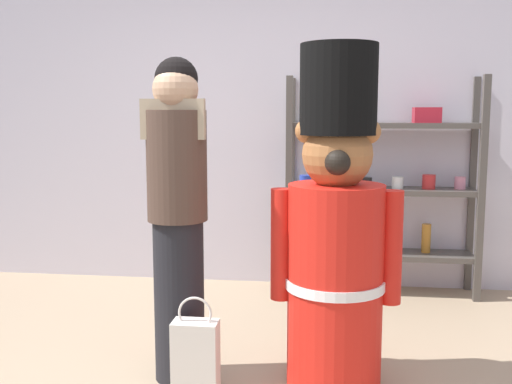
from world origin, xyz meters
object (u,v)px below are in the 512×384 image
at_px(teddy_bear_guard, 336,236).
at_px(shopping_bag, 196,359).
at_px(person_shopper, 178,210).
at_px(merchandise_shelf, 382,184).

distance_m(teddy_bear_guard, shopping_bag, 0.92).
height_order(teddy_bear_guard, person_shopper, teddy_bear_guard).
distance_m(teddy_bear_guard, person_shopper, 0.82).
relative_size(merchandise_shelf, person_shopper, 1.00).
distance_m(merchandise_shelf, teddy_bear_guard, 1.68).
bearing_deg(shopping_bag, merchandise_shelf, 61.46).
relative_size(teddy_bear_guard, person_shopper, 1.03).
bearing_deg(merchandise_shelf, person_shopper, -125.10).
xyz_separation_m(person_shopper, shopping_bag, (0.14, -0.23, -0.70)).
xyz_separation_m(merchandise_shelf, teddy_bear_guard, (-0.36, -1.64, -0.08)).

